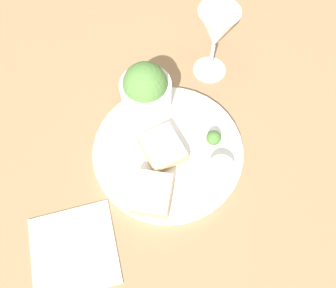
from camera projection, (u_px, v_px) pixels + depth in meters
The scene contains 9 objects.
ground_plane at pixel (168, 152), 0.65m from camera, with size 4.00×4.00×0.00m, color #93704C.
dinner_plate at pixel (168, 150), 0.64m from camera, with size 0.29×0.29×0.01m.
salad_bowl at pixel (144, 90), 0.64m from camera, with size 0.10×0.10×0.11m.
sauce_ramekin at pixel (221, 168), 0.60m from camera, with size 0.05×0.05×0.03m.
cheese_toast_near at pixel (152, 193), 0.58m from camera, with size 0.10×0.10×0.03m.
cheese_toast_far at pixel (162, 146), 0.63m from camera, with size 0.09×0.08×0.03m.
wine_glass at pixel (216, 32), 0.64m from camera, with size 0.08×0.08×0.17m.
garnish at pixel (214, 138), 0.63m from camera, with size 0.03×0.03×0.03m.
napkin at pixel (74, 250), 0.56m from camera, with size 0.16×0.16×0.01m.
Camera 1 is at (-0.25, 0.10, 0.59)m, focal length 35.00 mm.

